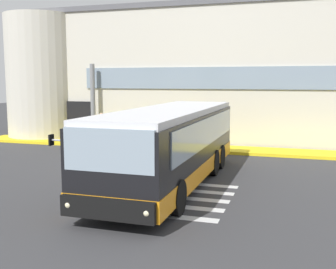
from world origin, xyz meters
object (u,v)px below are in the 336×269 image
object	(u,v)px
passenger_near_column	(102,126)
passenger_at_curb_edge	(138,126)
entry_support_column	(93,102)
bus_main_foreground	(171,147)
passenger_by_doorway	(113,128)

from	to	relation	value
passenger_near_column	passenger_at_curb_edge	bearing A→B (deg)	3.97
entry_support_column	bus_main_foreground	xyz separation A→B (m)	(7.26, -8.04, -1.06)
passenger_near_column	passenger_at_curb_edge	world-z (taller)	same
passenger_near_column	passenger_at_curb_edge	xyz separation A→B (m)	(2.16, 0.15, 0.03)
entry_support_column	passenger_at_curb_edge	size ratio (longest dim) A/B	2.67
passenger_by_doorway	entry_support_column	bearing A→B (deg)	147.95
bus_main_foreground	passenger_at_curb_edge	bearing A→B (deg)	119.32
entry_support_column	passenger_by_doorway	bearing A→B (deg)	-32.05
bus_main_foreground	passenger_by_doorway	world-z (taller)	bus_main_foreground
passenger_by_doorway	passenger_at_curb_edge	distance (m)	1.36
passenger_near_column	passenger_by_doorway	size ratio (longest dim) A/B	1.00
bus_main_foreground	passenger_at_curb_edge	xyz separation A→B (m)	(-4.30, 7.66, -0.22)
passenger_by_doorway	passenger_at_curb_edge	world-z (taller)	same
passenger_near_column	passenger_at_curb_edge	size ratio (longest dim) A/B	1.00
passenger_near_column	passenger_by_doorway	xyz separation A→B (m)	(1.03, -0.61, 0.00)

